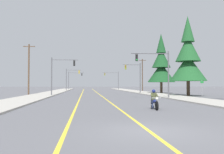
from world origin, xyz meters
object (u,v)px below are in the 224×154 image
(utility_pole_left_near, at_px, (29,68))
(conifer_tree_right_verge_far, at_px, (161,66))
(motorcycle_with_rider, at_px, (154,101))
(traffic_signal_mid_left, at_px, (71,76))
(traffic_signal_near_left, at_px, (59,71))
(conifer_tree_right_verge_near, at_px, (188,59))
(street_sign, at_px, (202,87))
(traffic_signal_far_left, at_px, (73,78))
(traffic_signal_mid_right, at_px, (135,74))
(utility_pole_right_far, at_px, (142,74))
(traffic_signal_far_right, at_px, (114,78))
(traffic_signal_near_right, at_px, (158,67))

(utility_pole_left_near, distance_m, conifer_tree_right_verge_far, 26.00)
(motorcycle_with_rider, bearing_deg, traffic_signal_mid_left, 100.11)
(traffic_signal_near_left, distance_m, conifer_tree_right_verge_far, 21.86)
(utility_pole_left_near, distance_m, conifer_tree_right_verge_near, 26.87)
(conifer_tree_right_verge_near, relative_size, street_sign, 5.35)
(traffic_signal_mid_left, relative_size, utility_pole_left_near, 0.70)
(traffic_signal_far_left, xyz_separation_m, conifer_tree_right_verge_far, (19.83, -36.30, 1.55))
(traffic_signal_mid_right, relative_size, conifer_tree_right_verge_near, 0.48)
(traffic_signal_near_left, xyz_separation_m, utility_pole_right_far, (19.35, 24.60, 0.47))
(conifer_tree_right_verge_near, bearing_deg, conifer_tree_right_verge_far, 93.62)
(motorcycle_with_rider, relative_size, utility_pole_left_near, 0.25)
(utility_pole_left_near, relative_size, conifer_tree_right_verge_near, 0.69)
(motorcycle_with_rider, distance_m, traffic_signal_far_right, 66.16)
(traffic_signal_mid_right, height_order, street_sign, traffic_signal_mid_right)
(utility_pole_left_near, height_order, street_sign, utility_pole_left_near)
(conifer_tree_right_verge_far, bearing_deg, utility_pole_left_near, -167.48)
(utility_pole_right_far, bearing_deg, traffic_signal_near_right, -99.64)
(traffic_signal_mid_right, xyz_separation_m, conifer_tree_right_verge_far, (5.47, 0.21, 1.66))
(street_sign, bearing_deg, conifer_tree_right_verge_near, 80.86)
(conifer_tree_right_verge_near, bearing_deg, traffic_signal_near_left, 172.52)
(utility_pole_left_near, relative_size, utility_pole_right_far, 1.02)
(traffic_signal_mid_right, bearing_deg, motorcycle_with_rider, -98.85)
(traffic_signal_far_right, distance_m, utility_pole_left_near, 43.96)
(motorcycle_with_rider, xyz_separation_m, conifer_tree_right_verge_far, (10.42, 32.03, 5.10))
(traffic_signal_mid_right, distance_m, conifer_tree_right_verge_near, 13.33)
(conifer_tree_right_verge_far, distance_m, street_sign, 19.42)
(utility_pole_right_far, distance_m, conifer_tree_right_verge_near, 27.36)
(traffic_signal_mid_left, bearing_deg, street_sign, -63.71)
(motorcycle_with_rider, relative_size, traffic_signal_far_left, 0.35)
(traffic_signal_near_right, bearing_deg, street_sign, -3.54)
(motorcycle_with_rider, distance_m, conifer_tree_right_verge_far, 34.07)
(traffic_signal_near_left, xyz_separation_m, traffic_signal_far_right, (13.65, 43.05, 0.07))
(traffic_signal_far_right, bearing_deg, utility_pole_right_far, -72.85)
(traffic_signal_near_right, distance_m, traffic_signal_near_left, 16.53)
(traffic_signal_near_right, xyz_separation_m, street_sign, (5.82, -0.36, -2.61))
(utility_pole_left_near, height_order, utility_pole_right_far, utility_pole_left_near)
(utility_pole_left_near, relative_size, conifer_tree_right_verge_far, 0.71)
(traffic_signal_mid_left, height_order, utility_pole_right_far, utility_pole_right_far)
(traffic_signal_far_left, bearing_deg, utility_pole_left_near, -97.51)
(motorcycle_with_rider, xyz_separation_m, utility_pole_right_far, (9.99, 47.48, 3.95))
(motorcycle_with_rider, bearing_deg, utility_pole_right_far, 78.11)
(street_sign, bearing_deg, traffic_signal_mid_right, 105.13)
(traffic_signal_mid_left, height_order, traffic_signal_far_right, same)
(traffic_signal_far_right, relative_size, utility_pole_left_near, 0.70)
(traffic_signal_near_left, distance_m, traffic_signal_far_right, 45.17)
(motorcycle_with_rider, distance_m, traffic_signal_near_left, 24.96)
(utility_pole_right_far, bearing_deg, traffic_signal_mid_right, -107.83)
(traffic_signal_mid_left, distance_m, utility_pole_right_far, 19.88)
(traffic_signal_far_right, bearing_deg, traffic_signal_far_left, 170.07)
(traffic_signal_mid_right, bearing_deg, conifer_tree_right_verge_far, 2.18)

